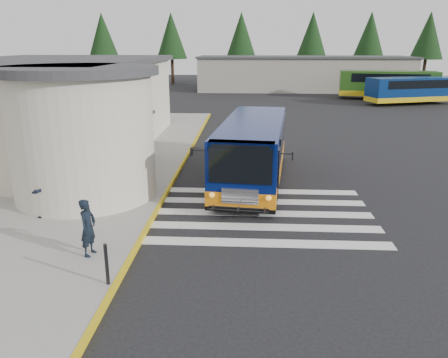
# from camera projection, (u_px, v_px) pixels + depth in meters

# --- Properties ---
(ground) EXTENTS (140.00, 140.00, 0.00)m
(ground) POSITION_uv_depth(u_px,v_px,m) (270.00, 206.00, 16.09)
(ground) COLOR black
(ground) RESTS_ON ground
(sidewalk) EXTENTS (10.00, 34.00, 0.15)m
(sidewalk) POSITION_uv_depth(u_px,v_px,m) (73.00, 170.00, 20.35)
(sidewalk) COLOR gray
(sidewalk) RESTS_ON ground
(curb_strip) EXTENTS (0.12, 34.00, 0.16)m
(curb_strip) POSITION_uv_depth(u_px,v_px,m) (178.00, 171.00, 20.09)
(curb_strip) COLOR gold
(curb_strip) RESTS_ON ground
(station_building) EXTENTS (12.70, 18.70, 4.80)m
(station_building) POSITION_uv_depth(u_px,v_px,m) (55.00, 107.00, 22.47)
(station_building) COLOR beige
(station_building) RESTS_ON ground
(crosswalk) EXTENTS (8.00, 5.35, 0.01)m
(crosswalk) POSITION_uv_depth(u_px,v_px,m) (257.00, 213.00, 15.35)
(crosswalk) COLOR silver
(crosswalk) RESTS_ON ground
(depot_building) EXTENTS (26.40, 8.40, 4.20)m
(depot_building) POSITION_uv_depth(u_px,v_px,m) (303.00, 73.00, 55.19)
(depot_building) COLOR gray
(depot_building) RESTS_ON ground
(tree_line) EXTENTS (58.40, 4.40, 10.00)m
(tree_line) POSITION_uv_depth(u_px,v_px,m) (300.00, 36.00, 61.42)
(tree_line) COLOR black
(tree_line) RESTS_ON ground
(transit_bus) EXTENTS (3.81, 9.55, 2.64)m
(transit_bus) POSITION_uv_depth(u_px,v_px,m) (253.00, 153.00, 18.54)
(transit_bus) COLOR #071452
(transit_bus) RESTS_ON ground
(pedestrian_a) EXTENTS (0.48, 0.65, 1.61)m
(pedestrian_a) POSITION_uv_depth(u_px,v_px,m) (88.00, 228.00, 11.80)
(pedestrian_a) COLOR black
(pedestrian_a) RESTS_ON sidewalk
(pedestrian_b) EXTENTS (0.72, 0.90, 1.81)m
(pedestrian_b) POSITION_uv_depth(u_px,v_px,m) (39.00, 190.00, 14.48)
(pedestrian_b) COLOR black
(pedestrian_b) RESTS_ON sidewalk
(bollard) EXTENTS (0.09, 0.09, 1.06)m
(bollard) POSITION_uv_depth(u_px,v_px,m) (107.00, 264.00, 10.41)
(bollard) COLOR black
(bollard) RESTS_ON sidewalk
(far_bus_a) EXTENTS (8.99, 4.94, 2.24)m
(far_bus_a) POSITION_uv_depth(u_px,v_px,m) (411.00, 89.00, 42.46)
(far_bus_a) COLOR #072052
(far_bus_a) RESTS_ON ground
(far_bus_b) EXTENTS (10.24, 4.33, 2.56)m
(far_bus_b) POSITION_uv_depth(u_px,v_px,m) (388.00, 83.00, 46.30)
(far_bus_b) COLOR #234F15
(far_bus_b) RESTS_ON ground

